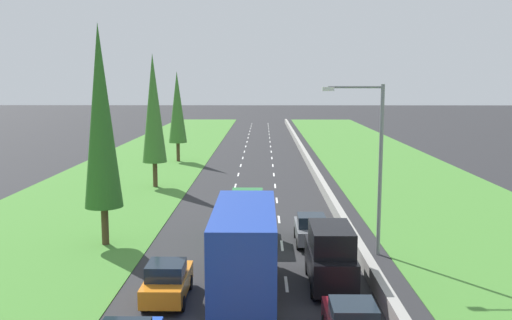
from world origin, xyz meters
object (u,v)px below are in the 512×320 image
(poplar_tree_fourth, at_px, (177,108))
(street_light_mast, at_px, (374,157))
(green_van_centre_lane, at_px, (247,216))
(poplar_tree_second, at_px, (101,117))
(orange_hatchback_left_lane_third, at_px, (167,281))
(grey_hatchback_right_lane, at_px, (311,229))
(poplar_tree_third, at_px, (154,109))
(blue_box_truck_centre_lane, at_px, (245,250))
(black_van_right_lane, at_px, (330,256))

(poplar_tree_fourth, height_order, street_light_mast, poplar_tree_fourth)
(green_van_centre_lane, height_order, poplar_tree_fourth, poplar_tree_fourth)
(green_van_centre_lane, relative_size, poplar_tree_second, 0.40)
(green_van_centre_lane, distance_m, poplar_tree_second, 9.92)
(orange_hatchback_left_lane_third, distance_m, street_light_mast, 12.51)
(grey_hatchback_right_lane, xyz_separation_m, poplar_tree_second, (-11.58, -0.40, 6.37))
(orange_hatchback_left_lane_third, xyz_separation_m, green_van_centre_lane, (3.09, 9.19, 0.56))
(poplar_tree_third, bearing_deg, green_van_centre_lane, -62.41)
(blue_box_truck_centre_lane, distance_m, poplar_tree_second, 12.45)
(poplar_tree_second, height_order, street_light_mast, poplar_tree_second)
(blue_box_truck_centre_lane, relative_size, poplar_tree_second, 0.76)
(poplar_tree_second, bearing_deg, grey_hatchback_right_lane, 1.96)
(black_van_right_lane, xyz_separation_m, blue_box_truck_centre_lane, (-3.75, -1.69, 0.78))
(blue_box_truck_centre_lane, xyz_separation_m, street_light_mast, (6.51, 6.40, 3.05))
(grey_hatchback_right_lane, relative_size, orange_hatchback_left_lane_third, 1.00)
(grey_hatchback_right_lane, height_order, poplar_tree_fourth, poplar_tree_fourth)
(blue_box_truck_centre_lane, bearing_deg, black_van_right_lane, 24.21)
(poplar_tree_second, distance_m, poplar_tree_third, 17.38)
(blue_box_truck_centre_lane, bearing_deg, orange_hatchback_left_lane_third, -179.55)
(grey_hatchback_right_lane, xyz_separation_m, street_light_mast, (3.07, -1.97, 4.40))
(orange_hatchback_left_lane_third, height_order, green_van_centre_lane, green_van_centre_lane)
(blue_box_truck_centre_lane, relative_size, street_light_mast, 1.04)
(green_van_centre_lane, relative_size, poplar_tree_third, 0.43)
(blue_box_truck_centre_lane, height_order, poplar_tree_fourth, poplar_tree_fourth)
(black_van_right_lane, bearing_deg, street_light_mast, 59.61)
(black_van_right_lane, xyz_separation_m, poplar_tree_fourth, (-12.72, 39.21, 4.77))
(blue_box_truck_centre_lane, distance_m, poplar_tree_fourth, 42.06)
(poplar_tree_third, bearing_deg, poplar_tree_second, -88.34)
(street_light_mast, bearing_deg, poplar_tree_third, 128.64)
(orange_hatchback_left_lane_third, xyz_separation_m, blue_box_truck_centre_lane, (3.27, 0.03, 1.35))
(blue_box_truck_centre_lane, distance_m, street_light_mast, 9.63)
(grey_hatchback_right_lane, bearing_deg, orange_hatchback_left_lane_third, -128.67)
(grey_hatchback_right_lane, distance_m, green_van_centre_lane, 3.76)
(grey_hatchback_right_lane, height_order, poplar_tree_second, poplar_tree_second)
(green_van_centre_lane, relative_size, poplar_tree_fourth, 0.48)
(blue_box_truck_centre_lane, xyz_separation_m, poplar_tree_third, (-8.64, 25.35, 4.62))
(blue_box_truck_centre_lane, relative_size, poplar_tree_fourth, 0.92)
(blue_box_truck_centre_lane, xyz_separation_m, poplar_tree_second, (-8.13, 7.98, 5.02))
(poplar_tree_fourth, bearing_deg, street_light_mast, -65.83)
(orange_hatchback_left_lane_third, distance_m, green_van_centre_lane, 9.71)
(grey_hatchback_right_lane, relative_size, poplar_tree_second, 0.32)
(poplar_tree_third, distance_m, poplar_tree_fourth, 15.57)
(black_van_right_lane, bearing_deg, grey_hatchback_right_lane, 92.60)
(green_van_centre_lane, height_order, poplar_tree_second, poplar_tree_second)
(grey_hatchback_right_lane, bearing_deg, poplar_tree_third, 125.44)
(orange_hatchback_left_lane_third, relative_size, street_light_mast, 0.43)
(street_light_mast, bearing_deg, blue_box_truck_centre_lane, -135.51)
(green_van_centre_lane, bearing_deg, street_light_mast, -22.46)
(black_van_right_lane, bearing_deg, poplar_tree_third, 117.63)
(blue_box_truck_centre_lane, bearing_deg, poplar_tree_fourth, 102.37)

